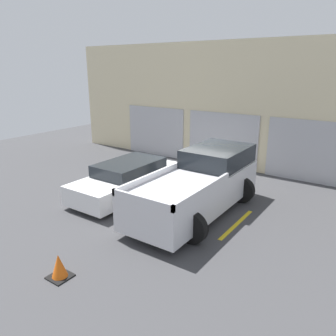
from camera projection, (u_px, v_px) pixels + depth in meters
The scene contains 8 objects.
ground_plane at pixel (192, 185), 12.63m from camera, with size 28.00×28.00×0.00m, color #3D3D3F.
shophouse_building at pixel (231, 107), 14.43m from camera, with size 17.50×0.68×5.46m.
pickup_truck at pixel (200, 184), 10.16m from camera, with size 2.52×5.27×1.83m.
sedan_white at pixel (128, 179), 11.56m from camera, with size 2.17×4.39×1.20m.
parking_stripe_far_left at pixel (101, 187), 12.46m from camera, with size 0.12×2.20×0.01m, color gold.
parking_stripe_left at pixel (160, 203), 10.96m from camera, with size 0.12×2.20×0.01m, color gold.
parking_stripe_centre at pixel (237, 224), 9.46m from camera, with size 0.12×2.20×0.01m, color gold.
traffic_cone at pixel (59, 267), 7.01m from camera, with size 0.47×0.47×0.55m.
Camera 1 is at (6.00, -10.29, 4.35)m, focal length 35.00 mm.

